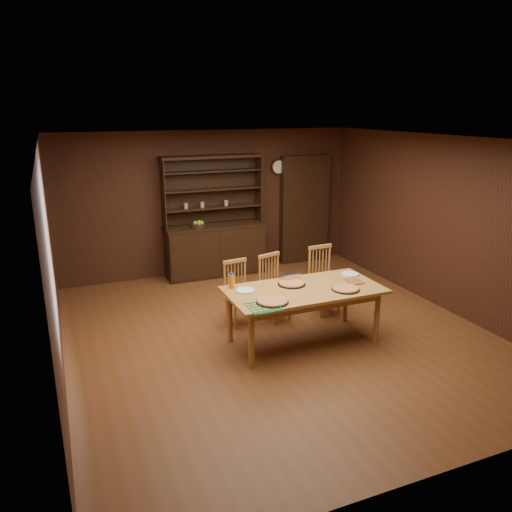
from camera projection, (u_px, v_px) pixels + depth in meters
name	position (u px, v px, depth m)	size (l,w,h in m)	color
floor	(278.00, 334.00, 6.84)	(6.00, 6.00, 0.00)	brown
room_shell	(279.00, 222.00, 6.39)	(6.00, 6.00, 6.00)	white
china_hutch	(215.00, 243.00, 9.11)	(1.84, 0.52, 2.17)	black
doorway	(304.00, 209.00, 9.80)	(1.00, 0.18, 2.10)	black
wall_clock	(278.00, 167.00, 9.41)	(0.30, 0.05, 0.30)	black
dining_table	(304.00, 294.00, 6.42)	(2.00, 1.00, 0.75)	#B0823D
chair_left	(238.00, 290.00, 7.08)	(0.41, 0.40, 0.92)	#BE8241
chair_center	(273.00, 285.00, 7.22)	(0.49, 0.47, 0.97)	#BE8241
chair_right	(322.00, 277.00, 7.49)	(0.44, 0.42, 1.01)	#BE8241
pizza_left	(272.00, 301.00, 5.94)	(0.40, 0.40, 0.04)	black
pizza_right	(346.00, 289.00, 6.35)	(0.36, 0.36, 0.04)	black
pizza_center	(292.00, 283.00, 6.54)	(0.37, 0.37, 0.04)	black
cooling_rack	(264.00, 307.00, 5.80)	(0.35, 0.35, 0.02)	#0CA257
plate_left	(245.00, 290.00, 6.32)	(0.26, 0.26, 0.02)	white
plate_right	(350.00, 274.00, 6.93)	(0.26, 0.26, 0.02)	white
foil_dish	(290.00, 276.00, 6.73)	(0.23, 0.16, 0.09)	silver
juice_bottle	(232.00, 281.00, 6.39)	(0.07, 0.07, 0.21)	orange
pot_holder_a	(356.00, 282.00, 6.62)	(0.19, 0.19, 0.01)	#B22314
pot_holder_b	(353.00, 281.00, 6.67)	(0.18, 0.18, 0.01)	#B22314
fruit_bowl	(198.00, 225.00, 8.82)	(0.28, 0.28, 0.12)	black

